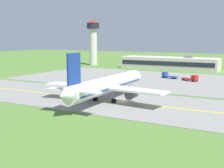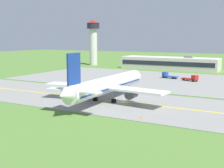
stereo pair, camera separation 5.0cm
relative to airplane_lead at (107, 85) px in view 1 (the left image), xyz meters
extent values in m
plane|color=#517A33|center=(3.93, 0.43, -4.13)|extent=(500.00, 500.00, 0.00)
cube|color=gray|center=(3.93, 0.43, -4.08)|extent=(240.00, 28.00, 0.10)
cube|color=gray|center=(13.93, 42.43, -4.08)|extent=(140.00, 52.00, 0.10)
cube|color=yellow|center=(3.93, 0.43, -4.03)|extent=(220.00, 0.60, 0.01)
cylinder|color=white|center=(-0.01, 0.49, 0.07)|extent=(4.91, 34.09, 4.00)
cone|color=white|center=(-0.50, 18.68, 0.07)|extent=(3.87, 2.70, 3.80)
cone|color=white|center=(0.48, -17.91, 0.47)|extent=(3.48, 3.29, 3.40)
cube|color=navy|center=(-0.01, 0.49, -0.43)|extent=(4.91, 31.38, 0.36)
cube|color=#1E232D|center=(-0.44, 16.48, 0.77)|extent=(3.45, 1.89, 0.70)
cube|color=white|center=(-8.45, -1.94, -0.43)|extent=(15.59, 7.22, 0.50)
cylinder|color=#47474C|center=(-6.51, 0.11, -1.83)|extent=(2.39, 3.46, 2.30)
cylinder|color=black|center=(-6.55, 1.71, -1.83)|extent=(2.11, 0.31, 2.10)
cube|color=white|center=(8.54, -1.48, -0.43)|extent=(15.45, 6.46, 0.50)
cylinder|color=#47474C|center=(6.49, 0.46, -1.83)|extent=(2.39, 3.46, 2.30)
cylinder|color=black|center=(6.45, 2.06, -1.83)|extent=(2.11, 0.31, 2.10)
cube|color=navy|center=(0.39, -14.51, 5.32)|extent=(0.52, 4.41, 6.50)
cube|color=white|center=(-2.81, -14.79, 0.87)|extent=(6.26, 3.17, 0.30)
cube|color=white|center=(3.59, -14.62, 0.87)|extent=(6.17, 2.86, 0.30)
cylinder|color=slate|center=(-0.36, 13.48, -2.76)|extent=(0.24, 0.24, 1.65)
cylinder|color=black|center=(-0.36, 13.48, -3.58)|extent=(0.38, 1.11, 1.10)
cylinder|color=slate|center=(-2.56, -1.58, -2.76)|extent=(0.24, 0.24, 1.65)
cylinder|color=black|center=(-2.83, -1.59, -3.58)|extent=(0.38, 1.11, 1.10)
cylinder|color=black|center=(-2.28, -1.57, -3.58)|extent=(0.38, 1.11, 1.10)
cylinder|color=slate|center=(2.64, -1.44, -2.76)|extent=(0.24, 0.24, 1.65)
cylinder|color=black|center=(2.36, -1.45, -3.58)|extent=(0.38, 1.11, 1.10)
cylinder|color=black|center=(2.91, -1.43, -3.58)|extent=(0.38, 1.11, 1.10)
cube|color=red|center=(11.29, 44.13, -2.63)|extent=(2.45, 2.55, 1.80)
cube|color=#1E232D|center=(11.99, 43.83, -2.32)|extent=(0.84, 1.74, 0.81)
cube|color=red|center=(8.35, 45.41, -3.33)|extent=(5.06, 3.76, 0.40)
cylinder|color=orange|center=(11.29, 44.13, -1.63)|extent=(0.20, 0.20, 0.18)
cylinder|color=black|center=(11.68, 45.05, -3.68)|extent=(0.95, 0.63, 0.90)
cylinder|color=black|center=(10.89, 43.22, -3.68)|extent=(0.95, 0.63, 0.90)
cylinder|color=black|center=(7.92, 46.74, -3.68)|extent=(0.95, 0.63, 0.90)
cylinder|color=black|center=(7.09, 44.81, -3.68)|extent=(0.95, 0.63, 0.90)
cube|color=#264CA5|center=(-1.52, 48.93, -2.63)|extent=(2.16, 2.31, 1.80)
cube|color=#1E232D|center=(-2.27, 49.08, -2.32)|extent=(0.48, 1.83, 0.81)
cube|color=#264CA5|center=(1.62, 48.30, -3.33)|extent=(4.92, 2.96, 0.40)
cylinder|color=orange|center=(-1.52, 48.93, -1.63)|extent=(0.20, 0.20, 0.18)
cylinder|color=black|center=(-1.71, 47.95, -3.68)|extent=(0.94, 0.47, 0.90)
cylinder|color=black|center=(-1.32, 49.91, -3.68)|extent=(0.94, 0.47, 0.90)
cylinder|color=black|center=(2.32, 47.09, -3.68)|extent=(0.94, 0.47, 0.90)
cylinder|color=black|center=(2.73, 49.15, -3.68)|extent=(0.94, 0.47, 0.90)
cube|color=beige|center=(-10.80, 82.69, -1.11)|extent=(48.80, 12.21, 6.04)
cube|color=#1E232D|center=(-10.80, 76.53, -0.81)|extent=(46.85, 0.10, 2.17)
cube|color=slate|center=(-1.04, 82.69, 2.51)|extent=(4.00, 4.00, 1.20)
cylinder|color=silver|center=(-57.40, 84.67, 6.34)|extent=(4.40, 4.40, 20.94)
cylinder|color=#1E232D|center=(-57.40, 84.67, 18.41)|extent=(7.20, 7.20, 3.20)
cone|color=maroon|center=(-57.40, 84.67, 20.91)|extent=(7.60, 7.60, 1.80)
cone|color=orange|center=(14.12, -11.51, -3.83)|extent=(0.44, 0.44, 0.60)
cone|color=orange|center=(-4.78, 13.17, -3.83)|extent=(0.44, 0.44, 0.60)
camera|label=1|loc=(36.44, -64.17, 11.60)|focal=48.03mm
camera|label=2|loc=(36.48, -64.14, 11.60)|focal=48.03mm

